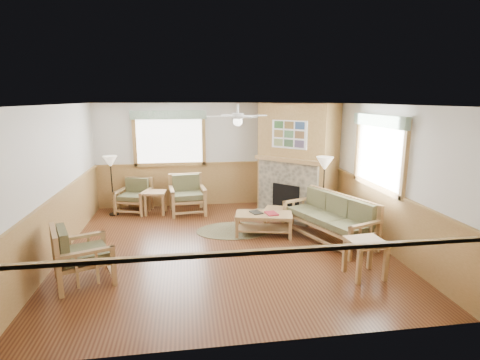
{
  "coord_description": "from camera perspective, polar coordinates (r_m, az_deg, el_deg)",
  "views": [
    {
      "loc": [
        -0.7,
        -6.8,
        2.8
      ],
      "look_at": [
        0.4,
        0.7,
        1.15
      ],
      "focal_mm": 28.0,
      "sensor_mm": 36.0,
      "label": 1
    }
  ],
  "objects": [
    {
      "name": "sofa",
      "position": [
        7.75,
        13.29,
        -5.7
      ],
      "size": [
        2.13,
        1.48,
        0.91
      ],
      "primitive_type": null,
      "rotation": [
        0.0,
        0.0,
        -1.19
      ],
      "color": "#A07A4B",
      "rests_on": "floor"
    },
    {
      "name": "end_table_sofa",
      "position": [
        6.43,
        18.5,
        -11.22
      ],
      "size": [
        0.59,
        0.57,
        0.61
      ],
      "primitive_type": null,
      "rotation": [
        0.0,
        0.0,
        0.08
      ],
      "color": "#A07A4B",
      "rests_on": "floor"
    },
    {
      "name": "floor",
      "position": [
        7.39,
        -2.32,
        -10.04
      ],
      "size": [
        6.0,
        6.0,
        0.01
      ],
      "primitive_type": "cube",
      "color": "#552C17",
      "rests_on": "ground"
    },
    {
      "name": "braided_rug",
      "position": [
        8.19,
        -0.84,
        -7.68
      ],
      "size": [
        2.02,
        2.02,
        0.01
      ],
      "primitive_type": "cylinder",
      "rotation": [
        0.0,
        0.0,
        -0.26
      ],
      "color": "brown",
      "rests_on": "floor"
    },
    {
      "name": "footstool",
      "position": [
        8.41,
        5.48,
        -5.72
      ],
      "size": [
        0.64,
        0.64,
        0.42
      ],
      "primitive_type": null,
      "rotation": [
        0.0,
        0.0,
        -0.43
      ],
      "color": "#A07A4B",
      "rests_on": "floor"
    },
    {
      "name": "window_back",
      "position": [
        9.77,
        -10.86,
        10.48
      ],
      "size": [
        1.9,
        0.16,
        1.5
      ],
      "primitive_type": null,
      "color": "white",
      "rests_on": "wall_back"
    },
    {
      "name": "armchair_left",
      "position": [
        6.38,
        -22.82,
        -10.3
      ],
      "size": [
        1.06,
        1.06,
        0.91
      ],
      "primitive_type": null,
      "rotation": [
        0.0,
        0.0,
        1.95
      ],
      "color": "#A07A4B",
      "rests_on": "floor"
    },
    {
      "name": "wall_back",
      "position": [
        9.93,
        -4.22,
        3.86
      ],
      "size": [
        6.0,
        0.02,
        2.7
      ],
      "primitive_type": "cube",
      "color": "silver",
      "rests_on": "floor"
    },
    {
      "name": "book_dark",
      "position": [
        7.84,
        2.47,
        -4.87
      ],
      "size": [
        0.28,
        0.32,
        0.02
      ],
      "primitive_type": "cube",
      "rotation": [
        0.0,
        0.0,
        0.33
      ],
      "color": "#282721",
      "rests_on": "coffee_table"
    },
    {
      "name": "book_red",
      "position": [
        7.78,
        4.82,
        -4.98
      ],
      "size": [
        0.26,
        0.33,
        0.03
      ],
      "primitive_type": "cube",
      "rotation": [
        0.0,
        0.0,
        0.14
      ],
      "color": "maroon",
      "rests_on": "coffee_table"
    },
    {
      "name": "ceiling",
      "position": [
        6.84,
        -2.52,
        11.42
      ],
      "size": [
        6.0,
        6.0,
        0.01
      ],
      "primitive_type": "cube",
      "color": "white",
      "rests_on": "floor"
    },
    {
      "name": "floor_lamp_right",
      "position": [
        8.33,
        12.58,
        -1.93
      ],
      "size": [
        0.44,
        0.44,
        1.6
      ],
      "primitive_type": null,
      "rotation": [
        0.0,
        0.0,
        -0.23
      ],
      "color": "black",
      "rests_on": "floor"
    },
    {
      "name": "armchair_back_right",
      "position": [
        9.37,
        -8.02,
        -2.24
      ],
      "size": [
        0.93,
        0.93,
        0.94
      ],
      "primitive_type": null,
      "rotation": [
        0.0,
        0.0,
        0.11
      ],
      "color": "#A07A4B",
      "rests_on": "floor"
    },
    {
      "name": "wall_right",
      "position": [
        7.88,
        19.84,
        0.93
      ],
      "size": [
        0.02,
        6.0,
        2.7
      ],
      "primitive_type": "cube",
      "color": "silver",
      "rests_on": "floor"
    },
    {
      "name": "end_table_chairs",
      "position": [
        9.52,
        -12.71,
        -3.37
      ],
      "size": [
        0.56,
        0.54,
        0.56
      ],
      "primitive_type": null,
      "rotation": [
        0.0,
        0.0,
        -0.11
      ],
      "color": "#A07A4B",
      "rests_on": "floor"
    },
    {
      "name": "coffee_table",
      "position": [
        7.88,
        3.63,
        -6.76
      ],
      "size": [
        1.27,
        0.83,
        0.47
      ],
      "primitive_type": null,
      "rotation": [
        0.0,
        0.0,
        -0.22
      ],
      "color": "#A07A4B",
      "rests_on": "floor"
    },
    {
      "name": "ceiling_fan",
      "position": [
        7.17,
        -0.33,
        11.15
      ],
      "size": [
        1.59,
        1.59,
        0.36
      ],
      "primitive_type": null,
      "rotation": [
        0.0,
        0.0,
        0.35
      ],
      "color": "white",
      "rests_on": "ceiling"
    },
    {
      "name": "armchair_back_left",
      "position": [
        9.74,
        -15.9,
        -2.37
      ],
      "size": [
        0.93,
        0.93,
        0.83
      ],
      "primitive_type": null,
      "rotation": [
        0.0,
        0.0,
        -0.31
      ],
      "color": "#A07A4B",
      "rests_on": "floor"
    },
    {
      "name": "wainscot",
      "position": [
        7.2,
        -2.36,
        -5.95
      ],
      "size": [
        6.0,
        6.0,
        1.1
      ],
      "primitive_type": null,
      "color": "#9F7741",
      "rests_on": "floor"
    },
    {
      "name": "wall_front",
      "position": [
        4.13,
        1.97,
        -8.31
      ],
      "size": [
        6.0,
        0.02,
        2.7
      ],
      "primitive_type": "cube",
      "color": "silver",
      "rests_on": "floor"
    },
    {
      "name": "floor_lamp_left",
      "position": [
        9.6,
        -18.92,
        -0.82
      ],
      "size": [
        0.39,
        0.39,
        1.47
      ],
      "primitive_type": null,
      "rotation": [
        0.0,
        0.0,
        -0.17
      ],
      "color": "black",
      "rests_on": "floor"
    },
    {
      "name": "window_right",
      "position": [
        7.55,
        20.94,
        9.43
      ],
      "size": [
        0.16,
        1.9,
        1.5
      ],
      "primitive_type": null,
      "color": "white",
      "rests_on": "wall_right"
    },
    {
      "name": "wall_left",
      "position": [
        7.33,
        -26.44,
        -0.45
      ],
      "size": [
        0.02,
        6.0,
        2.7
      ],
      "primitive_type": "cube",
      "color": "silver",
      "rests_on": "floor"
    },
    {
      "name": "fireplace",
      "position": [
        9.38,
        8.82,
        3.24
      ],
      "size": [
        3.11,
        3.11,
        2.7
      ],
      "primitive_type": null,
      "rotation": [
        0.0,
        0.0,
        -0.79
      ],
      "color": "#9F7741",
      "rests_on": "floor"
    }
  ]
}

